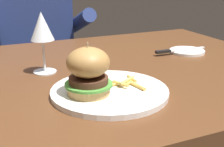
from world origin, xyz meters
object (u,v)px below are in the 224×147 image
Objects in this scene: main_plate at (110,91)px; bread_plate at (187,51)px; wine_glass at (42,28)px; table_knife at (176,50)px; burger_sandwich at (88,71)px; diner_person at (37,63)px.

bread_plate is at bearing 30.60° from main_plate.
wine_glass is at bearing -178.34° from bread_plate.
table_knife reaches higher than main_plate.
burger_sandwich is 0.52m from table_knife.
wine_glass is 0.52m from table_knife.
bread_plate is 0.11× the size of diner_person.
bread_plate is at bearing -0.81° from table_knife.
wine_glass reaches higher than main_plate.
main_plate is 2.33× the size of burger_sandwich.
diner_person is at bearing 87.45° from burger_sandwich.
bread_plate is at bearing 1.66° from wine_glass.
main_plate is 0.30m from wine_glass.
wine_glass reaches higher than bread_plate.
diner_person is (0.10, 0.70, -0.31)m from wine_glass.
wine_glass is at bearing 115.51° from main_plate.
burger_sandwich is 0.57m from bread_plate.
diner_person is (-0.02, 0.94, -0.18)m from main_plate.
table_knife is 0.18× the size of diner_person.
wine_glass is 0.77m from diner_person.
main_plate is 2.29× the size of bread_plate.
main_plate is at bearing -64.49° from wine_glass.
main_plate is at bearing -88.95° from diner_person.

